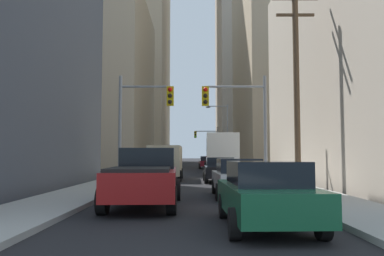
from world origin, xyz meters
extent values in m
cube|color=#9E9E99|center=(-4.62, 50.00, 0.07)|extent=(2.54, 160.00, 0.15)
cube|color=#9E9E99|center=(4.62, 50.00, 0.07)|extent=(2.54, 160.00, 0.15)
cube|color=silver|center=(2.55, 32.14, 1.95)|extent=(2.90, 11.58, 2.90)
cube|color=black|center=(1.29, 32.14, 2.47)|extent=(0.39, 10.57, 0.80)
cube|color=red|center=(1.29, 32.14, 1.37)|extent=(0.38, 10.57, 0.28)
cylinder|color=black|center=(1.37, 36.17, 0.50)|extent=(0.32, 1.00, 1.00)
cylinder|color=black|center=(3.72, 36.17, 0.50)|extent=(0.32, 1.00, 1.00)
cylinder|color=black|center=(1.37, 28.92, 0.50)|extent=(0.32, 1.00, 1.00)
cylinder|color=black|center=(3.72, 28.92, 0.50)|extent=(0.32, 1.00, 1.00)
cube|color=maroon|center=(-1.57, 9.43, 0.80)|extent=(2.20, 5.47, 0.80)
cube|color=black|center=(-1.57, 10.40, 1.55)|extent=(1.87, 1.87, 0.70)
cube|color=black|center=(-1.57, 8.08, 1.25)|extent=(1.85, 2.44, 0.10)
cylinder|color=black|center=(-2.53, 11.16, 0.40)|extent=(0.28, 0.80, 0.80)
cylinder|color=black|center=(-0.61, 11.16, 0.40)|extent=(0.28, 0.80, 0.80)
cylinder|color=black|center=(-2.53, 7.70, 0.40)|extent=(0.28, 0.80, 0.80)
cylinder|color=black|center=(-0.61, 7.70, 0.40)|extent=(0.28, 0.80, 0.80)
cube|color=#C6B793|center=(-1.78, 22.83, 1.31)|extent=(2.03, 5.21, 1.90)
cube|color=black|center=(-1.78, 25.44, 1.73)|extent=(1.76, 0.03, 0.60)
cylinder|color=black|center=(-2.74, 24.50, 0.36)|extent=(0.24, 0.72, 0.72)
cylinder|color=black|center=(-0.82, 24.50, 0.36)|extent=(0.24, 0.72, 0.72)
cylinder|color=black|center=(-2.74, 21.17, 0.36)|extent=(0.24, 0.72, 0.72)
cylinder|color=black|center=(-0.82, 21.17, 0.36)|extent=(0.24, 0.72, 0.72)
cube|color=#195938|center=(1.66, 5.80, 0.65)|extent=(1.93, 4.26, 0.65)
cube|color=black|center=(1.66, 5.65, 1.25)|extent=(1.64, 1.95, 0.55)
cylinder|color=black|center=(0.79, 7.14, 0.32)|extent=(0.22, 0.64, 0.64)
cylinder|color=black|center=(2.52, 7.14, 0.32)|extent=(0.22, 0.64, 0.64)
cylinder|color=black|center=(0.79, 4.45, 0.32)|extent=(0.22, 0.64, 0.64)
cylinder|color=black|center=(2.52, 4.45, 0.32)|extent=(0.22, 0.64, 0.64)
cube|color=white|center=(1.81, 12.35, 0.65)|extent=(1.89, 4.24, 0.65)
cube|color=black|center=(1.81, 12.20, 1.25)|extent=(1.63, 1.93, 0.55)
cylinder|color=black|center=(0.94, 13.70, 0.32)|extent=(0.22, 0.64, 0.64)
cylinder|color=black|center=(2.67, 13.70, 0.32)|extent=(0.22, 0.64, 0.64)
cylinder|color=black|center=(0.94, 11.01, 0.32)|extent=(0.22, 0.64, 0.64)
cylinder|color=black|center=(2.67, 11.01, 0.32)|extent=(0.22, 0.64, 0.64)
cube|color=black|center=(1.65, 20.84, 0.65)|extent=(1.83, 4.21, 0.65)
cube|color=black|center=(1.65, 20.69, 1.25)|extent=(1.60, 1.91, 0.55)
cylinder|color=black|center=(0.79, 22.19, 0.32)|extent=(0.22, 0.64, 0.64)
cylinder|color=black|center=(2.52, 22.19, 0.32)|extent=(0.22, 0.64, 0.64)
cylinder|color=black|center=(0.79, 19.50, 0.32)|extent=(0.22, 0.64, 0.64)
cylinder|color=black|center=(2.52, 19.50, 0.32)|extent=(0.22, 0.64, 0.64)
cube|color=maroon|center=(1.77, 44.50, 0.65)|extent=(1.90, 4.24, 0.65)
cube|color=black|center=(1.77, 44.35, 1.25)|extent=(1.63, 1.94, 0.55)
cylinder|color=black|center=(0.90, 45.84, 0.32)|extent=(0.22, 0.64, 0.64)
cylinder|color=black|center=(2.63, 45.84, 0.32)|extent=(0.22, 0.64, 0.64)
cylinder|color=black|center=(0.90, 43.15, 0.32)|extent=(0.22, 0.64, 0.64)
cylinder|color=black|center=(2.63, 43.15, 0.32)|extent=(0.22, 0.64, 0.64)
cylinder|color=gray|center=(-3.95, 17.81, 3.00)|extent=(0.18, 0.18, 6.00)
cylinder|color=gray|center=(-2.59, 17.81, 5.40)|extent=(2.72, 0.12, 0.12)
cube|color=gold|center=(-1.23, 17.81, 4.88)|extent=(0.38, 0.30, 1.05)
sphere|color=red|center=(-1.23, 17.64, 5.21)|extent=(0.24, 0.24, 0.24)
sphere|color=black|center=(-1.23, 17.64, 4.88)|extent=(0.24, 0.24, 0.24)
sphere|color=black|center=(-1.23, 17.64, 4.54)|extent=(0.24, 0.24, 0.24)
cylinder|color=gray|center=(3.95, 17.81, 3.00)|extent=(0.18, 0.18, 6.00)
cylinder|color=gray|center=(2.32, 17.81, 5.40)|extent=(3.26, 0.12, 0.12)
cube|color=gold|center=(0.69, 17.81, 4.88)|extent=(0.38, 0.30, 1.05)
sphere|color=red|center=(0.69, 17.64, 5.21)|extent=(0.24, 0.24, 0.24)
sphere|color=black|center=(0.69, 17.64, 4.88)|extent=(0.24, 0.24, 0.24)
sphere|color=black|center=(0.69, 17.64, 4.54)|extent=(0.24, 0.24, 0.24)
cylinder|color=gray|center=(3.95, 57.49, 3.00)|extent=(0.18, 0.18, 6.00)
cylinder|color=gray|center=(2.22, 57.49, 5.40)|extent=(3.46, 0.12, 0.12)
cube|color=gold|center=(0.49, 57.49, 4.88)|extent=(0.38, 0.30, 1.05)
sphere|color=black|center=(0.49, 57.32, 5.21)|extent=(0.24, 0.24, 0.24)
sphere|color=black|center=(0.49, 57.32, 4.88)|extent=(0.24, 0.24, 0.24)
sphere|color=#19D833|center=(0.49, 57.32, 4.54)|extent=(0.24, 0.24, 0.24)
cylinder|color=brown|center=(4.88, 14.83, 4.86)|extent=(0.28, 0.28, 9.72)
cube|color=brown|center=(4.88, 14.83, 8.32)|extent=(1.80, 0.12, 0.12)
cylinder|color=gray|center=(4.05, 41.37, 3.75)|extent=(0.16, 0.16, 7.50)
cylinder|color=gray|center=(2.94, 41.37, 7.30)|extent=(2.22, 0.10, 0.10)
ellipsoid|color=#4C4C51|center=(1.83, 41.37, 7.20)|extent=(0.56, 0.32, 0.20)
cube|color=tan|center=(-14.96, 48.44, 11.03)|extent=(17.61, 22.02, 22.06)
cube|color=tan|center=(-18.71, 89.09, 35.31)|extent=(25.06, 29.58, 70.61)
cube|color=tan|center=(17.97, 48.34, 16.22)|extent=(23.01, 20.22, 32.44)
cube|color=#B7A893|center=(14.46, 86.17, 30.97)|extent=(16.68, 22.83, 61.94)
camera|label=1|loc=(-0.04, -3.25, 1.66)|focal=36.42mm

